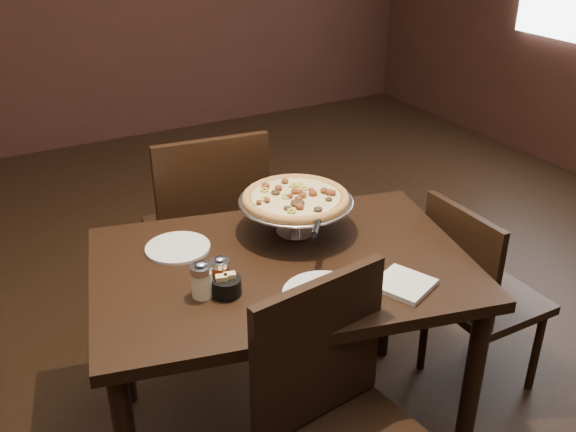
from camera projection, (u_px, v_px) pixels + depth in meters
room at (311, 58)px, 1.83m from camera, size 6.04×7.04×2.84m
dining_table at (282, 287)px, 2.12m from camera, size 1.36×1.06×0.76m
pizza_stand at (296, 198)px, 2.19m from camera, size 0.40×0.40×0.16m
parmesan_shaker at (202, 280)px, 1.88m from camera, size 0.07×0.07×0.12m
pepper_flake_shaker at (220, 272)px, 1.93m from camera, size 0.06×0.06×0.10m
packet_caddy at (226, 286)px, 1.90m from camera, size 0.09×0.09×0.07m
napkin_stack at (404, 284)px, 1.95m from camera, size 0.20×0.20×0.02m
plate_left at (178, 248)px, 2.15m from camera, size 0.22×0.22×0.01m
plate_near at (324, 294)px, 1.90m from camera, size 0.25×0.25×0.01m
serving_spatula at (317, 226)px, 2.02m from camera, size 0.16×0.16×0.02m
chair_far at (208, 228)px, 2.74m from camera, size 0.51×0.51×0.99m
chair_near at (345, 430)px, 1.76m from camera, size 0.49×0.49×0.93m
chair_side at (475, 292)px, 2.47m from camera, size 0.39×0.39×0.83m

